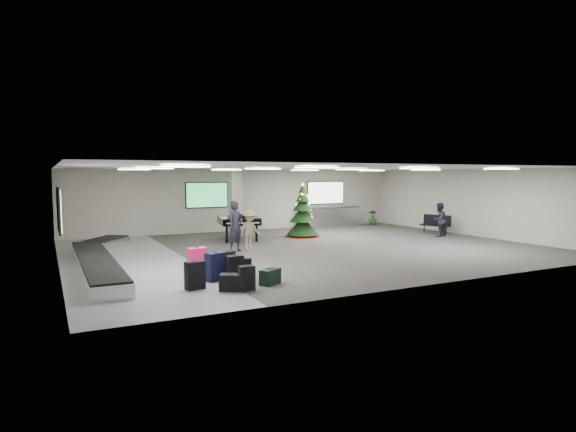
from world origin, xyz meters
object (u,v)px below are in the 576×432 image
pink_suitcase (197,262)px  potted_plant_right (373,217)px  grand_piano (239,221)px  traveler_b (249,230)px  traveler_a (236,226)px  service_counter (328,217)px  traveler_bench (439,220)px  christmas_tree (303,218)px  baggage_carousel (99,259)px  potted_plant_left (305,221)px  bench (437,223)px

pink_suitcase → potted_plant_right: bearing=21.9°
grand_piano → traveler_b: bearing=-91.8°
traveler_a → traveler_b: (0.62, 0.15, -0.19)m
traveler_b → traveler_a: bearing=179.2°
pink_suitcase → service_counter: bearing=29.8°
pink_suitcase → traveler_bench: traveler_bench is taller
christmas_tree → grand_piano: size_ratio=1.07×
baggage_carousel → traveler_bench: 15.11m
grand_piano → service_counter: bearing=36.7°
potted_plant_right → baggage_carousel: bearing=-158.0°
christmas_tree → potted_plant_left: christmas_tree is taller
potted_plant_left → potted_plant_right: potted_plant_right is taller
baggage_carousel → traveler_bench: (15.09, 0.46, 0.59)m
potted_plant_left → christmas_tree: bearing=-120.6°
service_counter → potted_plant_left: size_ratio=4.96×
pink_suitcase → potted_plant_left: (8.77, 9.42, 0.00)m
service_counter → grand_piano: 7.36m
bench → pink_suitcase: bearing=178.4°
grand_piano → traveler_a: traveler_a is taller
potted_plant_left → traveler_b: bearing=-134.5°
pink_suitcase → traveler_bench: 13.12m
service_counter → traveler_b: size_ratio=2.61×
baggage_carousel → traveler_bench: bearing=1.7°
christmas_tree → bench: bearing=-16.3°
service_counter → traveler_a: (-7.88, -6.08, 0.42)m
traveler_b → bench: bearing=-10.5°
traveler_b → potted_plant_left: traveler_b is taller
traveler_b → traveler_bench: bearing=-16.4°
bench → traveler_b: (-10.35, -0.69, 0.26)m
pink_suitcase → traveler_bench: size_ratio=0.52×
baggage_carousel → pink_suitcase: 3.79m
traveler_a → potted_plant_left: traveler_a is taller
baggage_carousel → traveler_bench: traveler_bench is taller
traveler_bench → potted_plant_left: (-3.90, 6.04, -0.39)m
pink_suitcase → bench: 14.22m
traveler_bench → pink_suitcase: bearing=1.5°
pink_suitcase → traveler_b: bearing=36.6°
potted_plant_right → traveler_bench: bearing=-95.5°
christmas_tree → traveler_bench: 6.45m
potted_plant_left → potted_plant_right: size_ratio=0.96×
traveler_b → potted_plant_right: (10.08, 5.53, -0.35)m
pink_suitcase → grand_piano: 7.52m
traveler_b → potted_plant_right: size_ratio=1.82×
pink_suitcase → christmas_tree: bearing=29.4°
grand_piano → traveler_a: bearing=-102.2°
traveler_a → potted_plant_right: 12.12m
service_counter → bench: service_counter is taller
traveler_bench → grand_piano: bearing=-32.7°
potted_plant_right → christmas_tree: bearing=-155.2°
bench → potted_plant_left: bearing=113.8°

